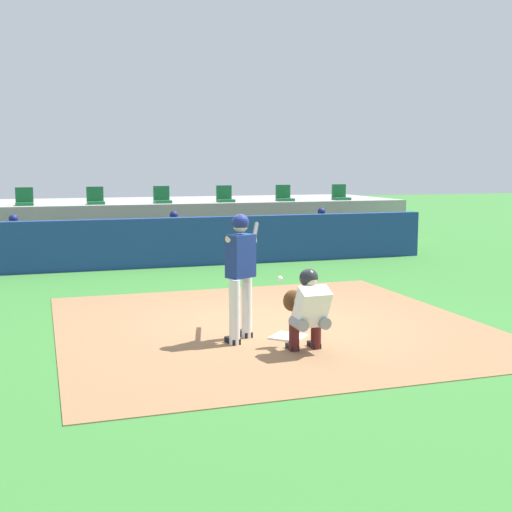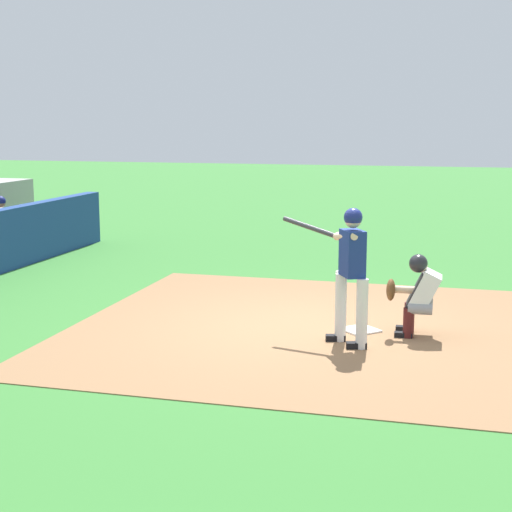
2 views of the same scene
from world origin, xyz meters
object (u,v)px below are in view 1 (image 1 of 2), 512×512
Objects in this scene: dugout_player_2 at (323,231)px; stadium_seat_6 at (340,196)px; dugout_player_0 at (14,241)px; stadium_seat_4 at (225,197)px; stadium_seat_5 at (284,196)px; dugout_player_1 at (175,235)px; stadium_seat_1 at (24,200)px; stadium_seat_2 at (95,199)px; catcher_crouched at (308,307)px; batter_at_plate at (241,269)px; home_plate at (288,337)px; stadium_seat_3 at (162,198)px.

stadium_seat_6 is (1.46, 2.03, 0.86)m from dugout_player_2.
stadium_seat_6 is at bearing 12.07° from dugout_player_0.
stadium_seat_4 and stadium_seat_5 have the same top height.
stadium_seat_1 is (-3.67, 2.03, 0.86)m from dugout_player_1.
stadium_seat_2 reaches higher than dugout_player_0.
catcher_crouched is 9.81m from dugout_player_2.
dugout_player_1 is (0.64, 8.08, -0.36)m from batter_at_plate.
stadium_seat_1 is 7.43m from stadium_seat_5.
stadium_seat_6 is (5.57, 10.18, 1.51)m from home_plate.
dugout_player_2 is 2.71× the size of stadium_seat_6.
batter_at_plate is 3.76× the size of stadium_seat_3.
stadium_seat_5 reaches higher than dugout_player_1.
dugout_player_0 is (-3.95, 8.14, 0.65)m from home_plate.
dugout_player_2 is at bearing -26.34° from stadium_seat_3.
dugout_player_2 is 2.24m from stadium_seat_5.
stadium_seat_4 is at bearing 75.90° from batter_at_plate.
stadium_seat_1 and stadium_seat_2 have the same top height.
stadium_seat_5 reaches higher than home_plate.
dugout_player_0 is 7.97m from stadium_seat_5.
stadium_seat_4 is (1.87, 10.93, 0.93)m from catcher_crouched.
stadium_seat_4 is at bearing 137.90° from dugout_player_2.
stadium_seat_3 is at bearing 180.00° from stadium_seat_6.
dugout_player_1 is 2.71× the size of stadium_seat_4.
stadium_seat_5 is at bearing 28.46° from dugout_player_1.
stadium_seat_1 is at bearing 151.03° from dugout_player_1.
stadium_seat_3 and stadium_seat_6 have the same top height.
dugout_player_0 and dugout_player_1 have the same top height.
dugout_player_0 is at bearing 113.84° from catcher_crouched.
catcher_crouched is 3.01× the size of stadium_seat_4.
catcher_crouched reaches higher than home_plate.
stadium_seat_4 is (5.57, 0.00, 0.00)m from stadium_seat_1.
batter_at_plate is at bearing -94.56° from dugout_player_1.
home_plate is at bearing -79.66° from stadium_seat_2.
catcher_crouched is 3.01× the size of stadium_seat_2.
stadium_seat_2 is at bearing 44.26° from dugout_player_0.
dugout_player_0 is 3.04m from stadium_seat_2.
dugout_player_1 is at bearing 85.44° from batter_at_plate.
home_plate is 10.94m from stadium_seat_5.
dugout_player_1 is at bearing -48.23° from stadium_seat_2.
stadium_seat_3 is at bearing 88.88° from dugout_player_1.
stadium_seat_6 is at bearing 0.00° from stadium_seat_3.
stadium_seat_5 is at bearing 0.00° from stadium_seat_2.
stadium_seat_6 reaches higher than dugout_player_1.
dugout_player_2 is at bearing -14.58° from stadium_seat_1.
dugout_player_0 is 6.21m from stadium_seat_4.
batter_at_plate is at bearing -73.33° from stadium_seat_1.
dugout_player_0 is at bearing 115.85° from home_plate.
home_plate is 0.92× the size of stadium_seat_4.
catcher_crouched is at bearing -90.07° from stadium_seat_3.
stadium_seat_5 is at bearing 69.95° from home_plate.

